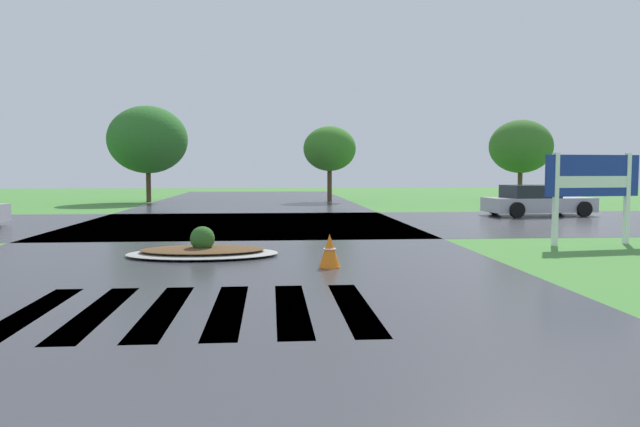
{
  "coord_description": "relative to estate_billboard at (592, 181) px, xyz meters",
  "views": [
    {
      "loc": [
        1.06,
        -3.84,
        1.98
      ],
      "look_at": [
        2.18,
        10.04,
        0.97
      ],
      "focal_mm": 34.4,
      "sensor_mm": 36.0,
      "label": 1
    }
  ],
  "objects": [
    {
      "name": "asphalt_roadway",
      "position": [
        -9.41,
        -1.47,
        -1.66
      ],
      "size": [
        11.86,
        80.0,
        0.01
      ],
      "primitive_type": "cube",
      "color": "#35353A",
      "rests_on": "ground"
    },
    {
      "name": "asphalt_cross_road",
      "position": [
        -9.41,
        6.89,
        -1.66
      ],
      "size": [
        90.0,
        10.67,
        0.01
      ],
      "primitive_type": "cube",
      "color": "#35353A",
      "rests_on": "ground"
    },
    {
      "name": "crosswalk_stripes",
      "position": [
        -9.41,
        -6.72,
        -1.66
      ],
      "size": [
        4.95,
        3.38,
        0.01
      ],
      "color": "white",
      "rests_on": "ground"
    },
    {
      "name": "estate_billboard",
      "position": [
        0.0,
        0.0,
        0.0
      ],
      "size": [
        2.7,
        0.47,
        2.4
      ],
      "rotation": [
        0.0,
        0.0,
        3.28
      ],
      "color": "white",
      "rests_on": "ground"
    },
    {
      "name": "median_island",
      "position": [
        -9.9,
        -1.29,
        -1.54
      ],
      "size": [
        3.44,
        2.03,
        0.68
      ],
      "color": "#9E9B93",
      "rests_on": "ground"
    },
    {
      "name": "car_dark_suv",
      "position": [
        2.89,
        9.79,
        -1.06
      ],
      "size": [
        4.63,
        2.5,
        1.3
      ],
      "rotation": [
        0.0,
        0.0,
        0.11
      ],
      "color": "#B7B7BF",
      "rests_on": "ground"
    },
    {
      "name": "traffic_cone",
      "position": [
        -7.17,
        -3.13,
        -1.33
      ],
      "size": [
        0.44,
        0.44,
        0.68
      ],
      "color": "orange",
      "rests_on": "ground"
    },
    {
      "name": "background_treeline",
      "position": [
        -10.46,
        21.32,
        1.82
      ],
      "size": [
        37.76,
        5.45,
        5.7
      ],
      "color": "#4C3823",
      "rests_on": "ground"
    }
  ]
}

